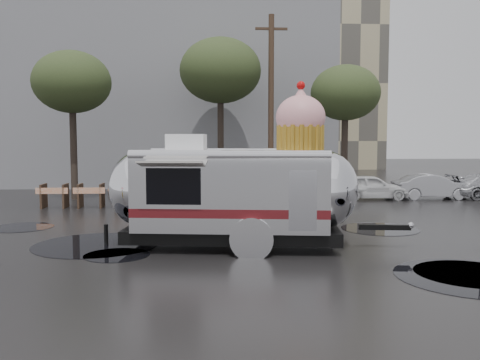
{
  "coord_description": "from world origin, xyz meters",
  "views": [
    {
      "loc": [
        -0.67,
        -11.45,
        2.87
      ],
      "look_at": [
        0.18,
        1.94,
        1.78
      ],
      "focal_mm": 38.0,
      "sensor_mm": 36.0,
      "label": 1
    }
  ],
  "objects": [
    {
      "name": "puddles",
      "position": [
        0.72,
        1.39,
        0.0
      ],
      "size": [
        14.12,
        9.26,
        0.01
      ],
      "color": "black",
      "rests_on": "ground"
    },
    {
      "name": "utility_pole",
      "position": [
        2.5,
        14.0,
        4.62
      ],
      "size": [
        1.6,
        0.28,
        9.0
      ],
      "color": "#473323",
      "rests_on": "ground"
    },
    {
      "name": "tree_right",
      "position": [
        6.0,
        13.0,
        5.06
      ],
      "size": [
        3.36,
        3.36,
        6.42
      ],
      "color": "#382D26",
      "rests_on": "ground"
    },
    {
      "name": "grey_building",
      "position": [
        -4.0,
        24.0,
        6.5
      ],
      "size": [
        22.0,
        12.0,
        13.0
      ],
      "primitive_type": "cube",
      "color": "slate",
      "rests_on": "ground"
    },
    {
      "name": "barricade_row",
      "position": [
        -5.55,
        9.96,
        0.52
      ],
      "size": [
        4.3,
        0.8,
        1.0
      ],
      "color": "#473323",
      "rests_on": "ground"
    },
    {
      "name": "parked_cars",
      "position": [
        11.78,
        12.0,
        0.72
      ],
      "size": [
        13.2,
        1.9,
        1.5
      ],
      "color": "silver",
      "rests_on": "ground"
    },
    {
      "name": "tree_mid",
      "position": [
        0.0,
        15.0,
        6.34
      ],
      "size": [
        4.2,
        4.2,
        8.03
      ],
      "color": "#382D26",
      "rests_on": "ground"
    },
    {
      "name": "ground",
      "position": [
        0.0,
        0.0,
        0.0
      ],
      "size": [
        120.0,
        120.0,
        0.0
      ],
      "primitive_type": "plane",
      "color": "black",
      "rests_on": "ground"
    },
    {
      "name": "airstream_trailer",
      "position": [
        0.08,
        1.92,
        1.56
      ],
      "size": [
        8.22,
        3.43,
        4.45
      ],
      "rotation": [
        0.0,
        0.0,
        -0.12
      ],
      "color": "silver",
      "rests_on": "ground"
    },
    {
      "name": "tree_left",
      "position": [
        -7.0,
        13.0,
        5.48
      ],
      "size": [
        3.64,
        3.64,
        6.95
      ],
      "color": "#382D26",
      "rests_on": "ground"
    }
  ]
}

